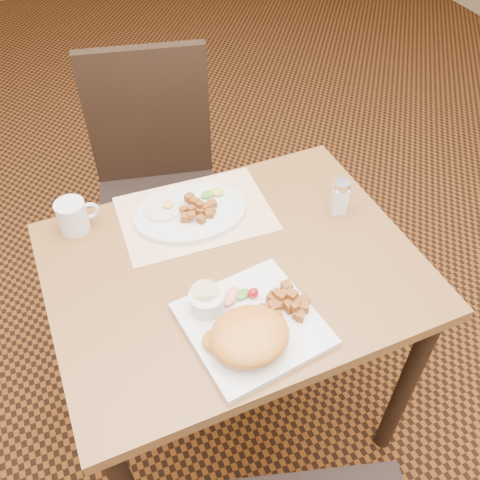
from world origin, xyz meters
The scene contains 15 objects.
ground centered at (0.00, 0.00, 0.00)m, with size 8.00×8.00×0.00m, color black.
table centered at (0.00, 0.00, 0.64)m, with size 0.90×0.70×0.75m.
chair_far centered at (-0.02, 0.66, 0.54)m, with size 0.51×0.51×0.97m.
placemat centered at (-0.03, 0.21, 0.75)m, with size 0.40×0.28×0.00m, color white.
plate_square centered at (-0.03, -0.19, 0.76)m, with size 0.28×0.28×0.02m, color silver.
plate_oval centered at (-0.04, 0.21, 0.76)m, with size 0.30×0.23×0.02m, color silver, non-canonical shape.
hollandaise_mound centered at (-0.07, -0.24, 0.80)m, with size 0.18×0.16×0.06m.
ramekin centered at (-0.11, -0.11, 0.79)m, with size 0.08×0.08×0.04m.
garnish_sq centered at (-0.04, -0.11, 0.78)m, with size 0.10×0.06×0.03m.
fried_egg centered at (-0.10, 0.24, 0.77)m, with size 0.10×0.10×0.02m.
garnish_ov centered at (0.04, 0.24, 0.78)m, with size 0.07×0.04×0.02m.
salt_shaker centered at (0.34, 0.07, 0.80)m, with size 0.05×0.05×0.10m.
coffee_mug centered at (-0.33, 0.28, 0.79)m, with size 0.11×0.08×0.09m.
home_fries_sq centered at (0.05, -0.18, 0.78)m, with size 0.12×0.10×0.04m.
home_fries_ov centered at (-0.02, 0.20, 0.78)m, with size 0.11×0.10×0.04m.
Camera 1 is at (-0.34, -0.81, 1.74)m, focal length 40.00 mm.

